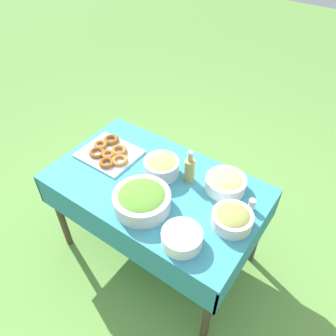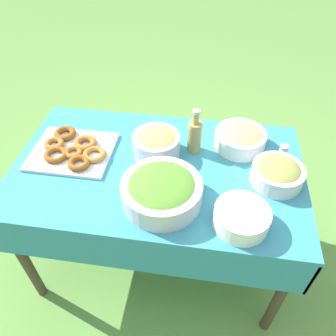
{
  "view_description": "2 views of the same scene",
  "coord_description": "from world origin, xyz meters",
  "px_view_note": "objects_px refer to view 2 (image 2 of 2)",
  "views": [
    {
      "loc": [
        -0.92,
        1.16,
        2.25
      ],
      "look_at": [
        -0.06,
        -0.06,
        0.87
      ],
      "focal_mm": 35.0,
      "sensor_mm": 36.0,
      "label": 1
    },
    {
      "loc": [
        -0.22,
        1.1,
        1.84
      ],
      "look_at": [
        -0.06,
        0.06,
        0.82
      ],
      "focal_mm": 35.0,
      "sensor_mm": 36.0,
      "label": 2
    }
  ],
  "objects_px": {
    "salad_bowl": "(162,190)",
    "pasta_bowl": "(240,138)",
    "plate_stack": "(241,218)",
    "olive_oil_bottle": "(195,135)",
    "olive_bowl": "(278,173)",
    "donut_platter": "(73,150)",
    "fruit_bowl": "(156,143)"
  },
  "relations": [
    {
      "from": "salad_bowl",
      "to": "donut_platter",
      "type": "relative_size",
      "value": 0.86
    },
    {
      "from": "fruit_bowl",
      "to": "salad_bowl",
      "type": "bearing_deg",
      "value": 104.28
    },
    {
      "from": "pasta_bowl",
      "to": "fruit_bowl",
      "type": "height_order",
      "value": "fruit_bowl"
    },
    {
      "from": "plate_stack",
      "to": "fruit_bowl",
      "type": "distance_m",
      "value": 0.55
    },
    {
      "from": "pasta_bowl",
      "to": "donut_platter",
      "type": "bearing_deg",
      "value": 12.25
    },
    {
      "from": "pasta_bowl",
      "to": "fruit_bowl",
      "type": "distance_m",
      "value": 0.42
    },
    {
      "from": "salad_bowl",
      "to": "olive_oil_bottle",
      "type": "distance_m",
      "value": 0.37
    },
    {
      "from": "donut_platter",
      "to": "plate_stack",
      "type": "xyz_separation_m",
      "value": [
        -0.82,
        0.32,
        0.02
      ]
    },
    {
      "from": "pasta_bowl",
      "to": "olive_bowl",
      "type": "distance_m",
      "value": 0.28
    },
    {
      "from": "donut_platter",
      "to": "olive_bowl",
      "type": "bearing_deg",
      "value": 177.04
    },
    {
      "from": "pasta_bowl",
      "to": "plate_stack",
      "type": "distance_m",
      "value": 0.49
    },
    {
      "from": "olive_oil_bottle",
      "to": "olive_bowl",
      "type": "xyz_separation_m",
      "value": [
        -0.39,
        0.16,
        -0.04
      ]
    },
    {
      "from": "fruit_bowl",
      "to": "pasta_bowl",
      "type": "bearing_deg",
      "value": -163.38
    },
    {
      "from": "donut_platter",
      "to": "olive_bowl",
      "type": "xyz_separation_m",
      "value": [
        -0.98,
        0.05,
        0.03
      ]
    },
    {
      "from": "pasta_bowl",
      "to": "plate_stack",
      "type": "height_order",
      "value": "pasta_bowl"
    },
    {
      "from": "plate_stack",
      "to": "donut_platter",
      "type": "bearing_deg",
      "value": -21.24
    },
    {
      "from": "plate_stack",
      "to": "fruit_bowl",
      "type": "height_order",
      "value": "fruit_bowl"
    },
    {
      "from": "pasta_bowl",
      "to": "donut_platter",
      "type": "relative_size",
      "value": 0.64
    },
    {
      "from": "donut_platter",
      "to": "salad_bowl",
      "type": "bearing_deg",
      "value": 153.69
    },
    {
      "from": "fruit_bowl",
      "to": "olive_bowl",
      "type": "relative_size",
      "value": 0.99
    },
    {
      "from": "salad_bowl",
      "to": "pasta_bowl",
      "type": "xyz_separation_m",
      "value": [
        -0.33,
        -0.42,
        -0.01
      ]
    },
    {
      "from": "salad_bowl",
      "to": "olive_bowl",
      "type": "distance_m",
      "value": 0.53
    },
    {
      "from": "donut_platter",
      "to": "plate_stack",
      "type": "distance_m",
      "value": 0.87
    },
    {
      "from": "plate_stack",
      "to": "olive_bowl",
      "type": "relative_size",
      "value": 0.96
    },
    {
      "from": "donut_platter",
      "to": "pasta_bowl",
      "type": "bearing_deg",
      "value": -167.75
    },
    {
      "from": "olive_oil_bottle",
      "to": "fruit_bowl",
      "type": "distance_m",
      "value": 0.19
    },
    {
      "from": "donut_platter",
      "to": "plate_stack",
      "type": "bearing_deg",
      "value": 158.76
    },
    {
      "from": "salad_bowl",
      "to": "donut_platter",
      "type": "height_order",
      "value": "salad_bowl"
    },
    {
      "from": "plate_stack",
      "to": "olive_oil_bottle",
      "type": "height_order",
      "value": "olive_oil_bottle"
    },
    {
      "from": "olive_oil_bottle",
      "to": "fruit_bowl",
      "type": "xyz_separation_m",
      "value": [
        0.18,
        0.05,
        -0.02
      ]
    },
    {
      "from": "fruit_bowl",
      "to": "olive_oil_bottle",
      "type": "bearing_deg",
      "value": -163.28
    },
    {
      "from": "salad_bowl",
      "to": "pasta_bowl",
      "type": "height_order",
      "value": "salad_bowl"
    }
  ]
}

